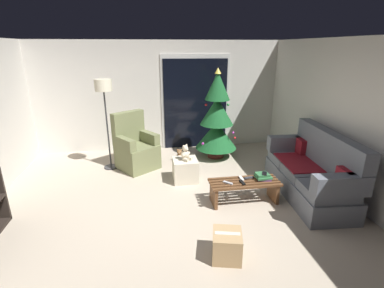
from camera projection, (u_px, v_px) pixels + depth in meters
name	position (u px, v px, depth m)	size (l,w,h in m)	color
ground_plane	(173.00, 215.00, 4.20)	(7.00, 7.00, 0.00)	#B2A38E
wall_back	(159.00, 96.00, 6.66)	(5.72, 0.12, 2.50)	silver
wall_right	(363.00, 125.00, 4.22)	(0.12, 6.00, 2.50)	silver
patio_door_frame	(195.00, 102.00, 6.77)	(1.60, 0.02, 2.20)	silver
patio_door_glass	(195.00, 105.00, 6.76)	(1.50, 0.02, 2.10)	black
couch	(312.00, 173.00, 4.66)	(0.92, 1.99, 1.08)	slate
coffee_table	(244.00, 188.00, 4.49)	(1.10, 0.40, 0.36)	brown
remote_black	(242.00, 182.00, 4.39)	(0.04, 0.16, 0.02)	black
remote_white	(241.00, 178.00, 4.52)	(0.04, 0.16, 0.02)	silver
remote_silver	(228.00, 183.00, 4.37)	(0.04, 0.16, 0.02)	#ADADB2
remote_graphite	(249.00, 178.00, 4.55)	(0.04, 0.16, 0.02)	#333338
book_stack	(263.00, 176.00, 4.51)	(0.25, 0.20, 0.10)	#6B3D7A
cell_phone	(265.00, 173.00, 4.48)	(0.07, 0.14, 0.01)	black
christmas_tree	(217.00, 119.00, 6.15)	(0.90, 0.90, 1.95)	#4C1E19
armchair	(136.00, 149.00, 5.75)	(0.95, 0.96, 1.13)	olive
floor_lamp	(104.00, 94.00, 5.37)	(0.32, 0.32, 1.78)	#2D2D30
ottoman	(185.00, 170.00, 5.24)	(0.44, 0.44, 0.41)	beige
teddy_bear_cream	(186.00, 154.00, 5.12)	(0.21, 0.22, 0.29)	beige
teddy_bear_chestnut_by_tree	(179.00, 156.00, 6.13)	(0.20, 0.20, 0.29)	brown
cardboard_box_taped_mid_floor	(227.00, 245.00, 3.31)	(0.41, 0.42, 0.33)	tan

